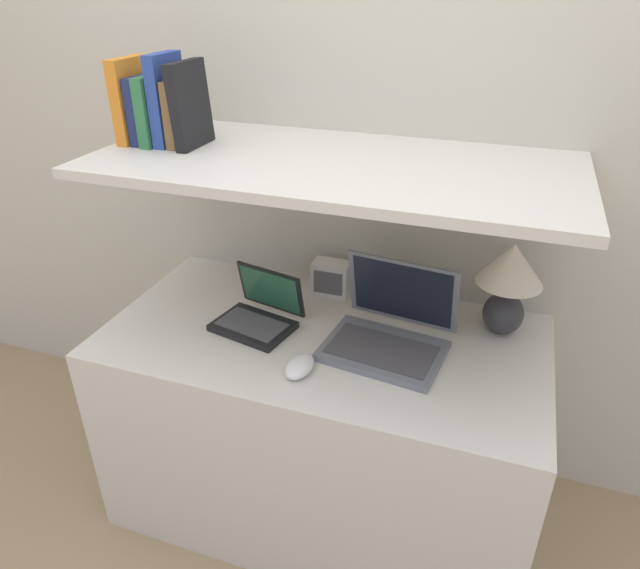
% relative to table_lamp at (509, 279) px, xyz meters
% --- Properties ---
extents(wall_back, '(6.00, 0.05, 2.40)m').
position_rel_table_lamp_xyz_m(wall_back, '(-0.51, 0.22, 0.30)').
color(wall_back, beige).
rests_on(wall_back, ground_plane).
extents(desk, '(1.34, 0.70, 0.72)m').
position_rel_table_lamp_xyz_m(desk, '(-0.51, -0.20, -0.54)').
color(desk, silver).
rests_on(desk, ground_plane).
extents(back_riser, '(1.34, 0.04, 1.21)m').
position_rel_table_lamp_xyz_m(back_riser, '(-0.51, 0.17, -0.29)').
color(back_riser, beige).
rests_on(back_riser, ground_plane).
extents(shelf, '(1.34, 0.63, 0.03)m').
position_rel_table_lamp_xyz_m(shelf, '(-0.51, -0.12, 0.33)').
color(shelf, silver).
rests_on(shelf, back_riser).
extents(table_lamp, '(0.19, 0.19, 0.30)m').
position_rel_table_lamp_xyz_m(table_lamp, '(0.00, 0.00, 0.00)').
color(table_lamp, '#2D2D33').
rests_on(table_lamp, desk).
extents(laptop_large, '(0.37, 0.34, 0.24)m').
position_rel_table_lamp_xyz_m(laptop_large, '(-0.31, -0.19, -0.13)').
color(laptop_large, slate).
rests_on(laptop_large, desk).
extents(laptop_small, '(0.27, 0.25, 0.17)m').
position_rel_table_lamp_xyz_m(laptop_small, '(-0.72, -0.21, -0.15)').
color(laptop_small, black).
rests_on(laptop_small, desk).
extents(computer_mouse, '(0.08, 0.12, 0.04)m').
position_rel_table_lamp_xyz_m(computer_mouse, '(-0.51, -0.40, -0.16)').
color(computer_mouse, white).
rests_on(computer_mouse, desk).
extents(router_box, '(0.13, 0.08, 0.12)m').
position_rel_table_lamp_xyz_m(router_box, '(-0.57, 0.06, -0.13)').
color(router_box, white).
rests_on(router_box, desk).
extents(book_orange, '(0.04, 0.16, 0.24)m').
position_rel_table_lamp_xyz_m(book_orange, '(-1.13, -0.12, 0.46)').
color(book_orange, orange).
rests_on(book_orange, shelf).
extents(book_navy, '(0.03, 0.15, 0.19)m').
position_rel_table_lamp_xyz_m(book_navy, '(-1.09, -0.12, 0.44)').
color(book_navy, navy).
rests_on(book_navy, shelf).
extents(book_green, '(0.03, 0.17, 0.19)m').
position_rel_table_lamp_xyz_m(book_green, '(-1.05, -0.12, 0.44)').
color(book_green, '#2D7042').
rests_on(book_green, shelf).
extents(book_blue, '(0.04, 0.15, 0.25)m').
position_rel_table_lamp_xyz_m(book_blue, '(-1.01, -0.12, 0.47)').
color(book_blue, '#284293').
rests_on(book_blue, shelf).
extents(book_brown, '(0.03, 0.14, 0.19)m').
position_rel_table_lamp_xyz_m(book_brown, '(-0.98, -0.12, 0.43)').
color(book_brown, brown).
rests_on(book_brown, shelf).
extents(book_black, '(0.05, 0.17, 0.24)m').
position_rel_table_lamp_xyz_m(book_black, '(-0.94, -0.12, 0.46)').
color(book_black, black).
rests_on(book_black, shelf).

